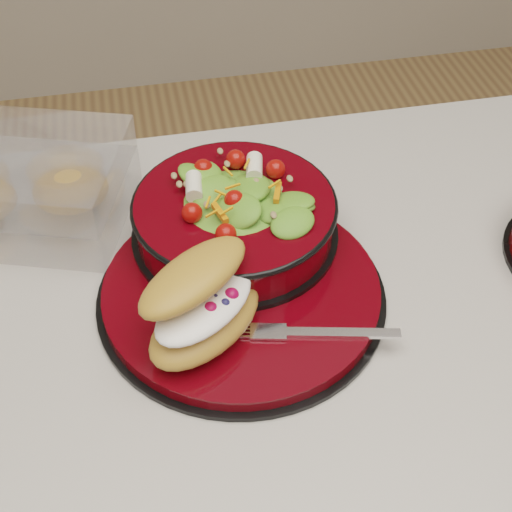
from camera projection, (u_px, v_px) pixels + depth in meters
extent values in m
cube|color=beige|center=(198.00, 358.00, 0.73)|extent=(1.24, 0.74, 0.04)
cylinder|color=black|center=(241.00, 296.00, 0.76)|extent=(0.31, 0.31, 0.01)
cylinder|color=#4C0207|center=(241.00, 290.00, 0.76)|extent=(0.29, 0.29, 0.01)
torus|color=black|center=(252.00, 292.00, 0.75)|extent=(0.17, 0.17, 0.01)
cylinder|color=black|center=(235.00, 233.00, 0.81)|extent=(0.23, 0.23, 0.01)
cylinder|color=#4C0207|center=(235.00, 217.00, 0.79)|extent=(0.22, 0.22, 0.04)
torus|color=black|center=(234.00, 204.00, 0.78)|extent=(0.23, 0.23, 0.01)
ellipsoid|color=#437B22|center=(234.00, 206.00, 0.78)|extent=(0.19, 0.19, 0.07)
sphere|color=#B50D07|center=(276.00, 170.00, 0.75)|extent=(0.02, 0.02, 0.02)
sphere|color=#B50D07|center=(248.00, 151.00, 0.78)|extent=(0.02, 0.02, 0.02)
sphere|color=#B50D07|center=(206.00, 156.00, 0.77)|extent=(0.02, 0.02, 0.02)
sphere|color=#B50D07|center=(190.00, 181.00, 0.74)|extent=(0.02, 0.02, 0.02)
sphere|color=#B50D07|center=(218.00, 202.00, 0.72)|extent=(0.02, 0.02, 0.02)
sphere|color=#B50D07|center=(262.00, 197.00, 0.72)|extent=(0.02, 0.02, 0.02)
cylinder|color=silver|center=(254.00, 150.00, 0.78)|extent=(0.04, 0.04, 0.02)
cylinder|color=silver|center=(193.00, 169.00, 0.76)|extent=(0.04, 0.03, 0.02)
cube|color=orange|center=(219.00, 196.00, 0.72)|extent=(0.03, 0.03, 0.01)
cube|color=orange|center=(278.00, 175.00, 0.75)|extent=(0.03, 0.02, 0.01)
ellipsoid|color=#B47F37|center=(205.00, 322.00, 0.69)|extent=(0.15, 0.14, 0.04)
ellipsoid|color=white|center=(204.00, 306.00, 0.68)|extent=(0.13, 0.12, 0.02)
ellipsoid|color=#B47F37|center=(200.00, 276.00, 0.67)|extent=(0.14, 0.14, 0.03)
sphere|color=#B40C35|center=(181.00, 305.00, 0.67)|extent=(0.01, 0.01, 0.01)
sphere|color=#B40C35|center=(210.00, 309.00, 0.67)|extent=(0.01, 0.01, 0.01)
sphere|color=#B40C35|center=(231.00, 295.00, 0.68)|extent=(0.01, 0.01, 0.01)
sphere|color=#191947|center=(195.00, 299.00, 0.67)|extent=(0.01, 0.01, 0.01)
sphere|color=#191947|center=(216.00, 299.00, 0.67)|extent=(0.01, 0.01, 0.01)
sphere|color=#191947|center=(204.00, 305.00, 0.67)|extent=(0.01, 0.01, 0.01)
sphere|color=#191947|center=(225.00, 303.00, 0.67)|extent=(0.01, 0.01, 0.01)
cube|color=silver|center=(341.00, 333.00, 0.70)|extent=(0.12, 0.04, 0.00)
cube|color=silver|center=(268.00, 332.00, 0.70)|extent=(0.04, 0.03, 0.00)
cube|color=white|center=(26.00, 198.00, 0.85)|extent=(0.28, 0.24, 0.05)
cube|color=white|center=(16.00, 167.00, 0.81)|extent=(0.28, 0.24, 0.04)
ellipsoid|color=#B47F37|center=(71.00, 190.00, 0.85)|extent=(0.09, 0.08, 0.05)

